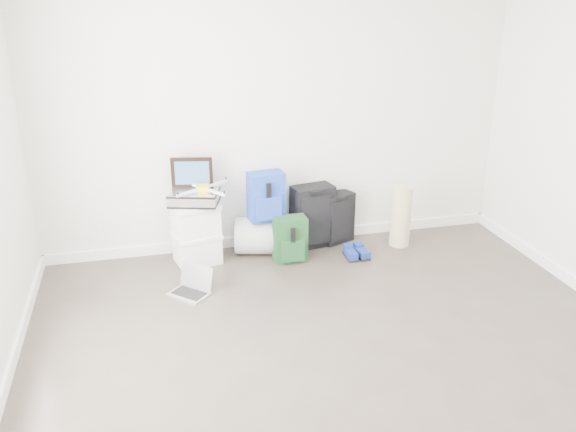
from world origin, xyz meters
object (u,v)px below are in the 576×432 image
object	(u,v)px
duffel_bag	(266,236)
carry_on	(337,218)
briefcase	(194,197)
large_suitcase	(313,216)
laptop	(192,287)
boxes_stack	(196,233)

from	to	relation	value
duffel_bag	carry_on	size ratio (longest dim) A/B	1.15
briefcase	large_suitcase	bearing A→B (deg)	22.14
large_suitcase	laptop	distance (m)	1.46
briefcase	large_suitcase	distance (m)	1.20
briefcase	laptop	distance (m)	0.84
large_suitcase	laptop	world-z (taller)	large_suitcase
large_suitcase	briefcase	bearing A→B (deg)	174.39
briefcase	duffel_bag	xyz separation A→B (m)	(0.67, 0.04, -0.46)
briefcase	boxes_stack	bearing A→B (deg)	-59.32
carry_on	briefcase	bearing A→B (deg)	162.01
briefcase	laptop	xyz separation A→B (m)	(-0.11, -0.60, -0.59)
carry_on	laptop	world-z (taller)	carry_on
duffel_bag	carry_on	distance (m)	0.75
carry_on	large_suitcase	bearing A→B (deg)	162.94
briefcase	carry_on	size ratio (longest dim) A/B	0.84
boxes_stack	carry_on	world-z (taller)	boxes_stack
briefcase	laptop	bearing A→B (deg)	-83.74
briefcase	laptop	world-z (taller)	briefcase
briefcase	duffel_bag	size ratio (longest dim) A/B	0.73
boxes_stack	large_suitcase	size ratio (longest dim) A/B	0.94
boxes_stack	carry_on	size ratio (longest dim) A/B	1.15
boxes_stack	large_suitcase	world-z (taller)	large_suitcase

